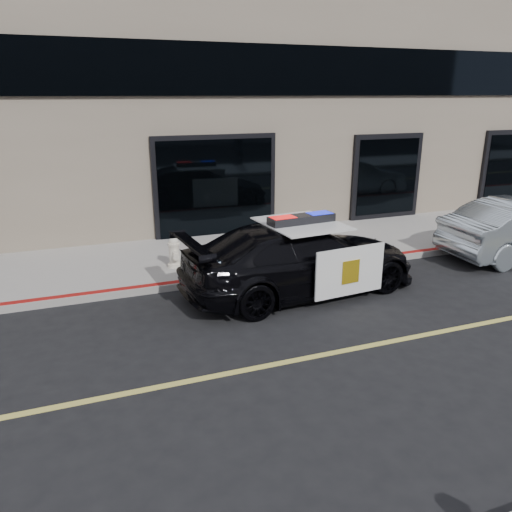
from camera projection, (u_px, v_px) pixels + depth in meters
name	position (u px, v px, depth m)	size (l,w,h in m)	color
ground	(393.00, 341.00, 8.26)	(120.00, 120.00, 0.00)	black
sidewalk_n	(273.00, 249.00, 12.91)	(60.00, 3.50, 0.15)	gray
building_n	(211.00, 24.00, 15.75)	(60.00, 7.00, 12.00)	#756856
police_car	(301.00, 258.00, 10.14)	(2.93, 5.33, 1.63)	black
fire_hydrant	(174.00, 253.00, 11.27)	(0.32, 0.45, 0.71)	silver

